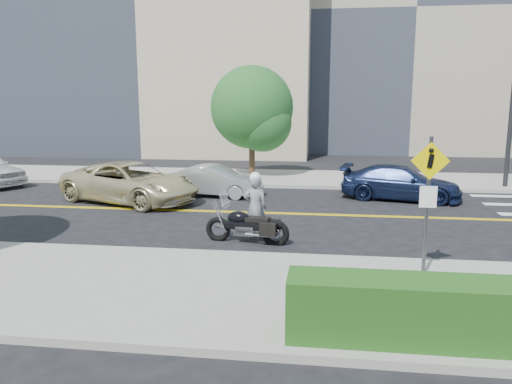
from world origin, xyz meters
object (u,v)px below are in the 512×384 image
object	(u,v)px
motorcyclist	(255,206)
suv	(130,182)
parked_car_silver	(215,181)
motorcycle	(247,218)
pedestrian_sign	(428,194)
parked_car_blue	(400,183)

from	to	relation	value
motorcyclist	suv	xyz separation A→B (m)	(-5.44, 4.46, -0.18)
motorcyclist	parked_car_silver	world-z (taller)	motorcyclist
motorcycle	parked_car_silver	size ratio (longest dim) A/B	0.60
pedestrian_sign	motorcyclist	world-z (taller)	pedestrian_sign
suv	parked_car_blue	distance (m)	10.53
motorcyclist	motorcycle	xyz separation A→B (m)	(-0.16, -0.46, -0.25)
motorcyclist	parked_car_blue	size ratio (longest dim) A/B	0.41
pedestrian_sign	suv	size ratio (longest dim) A/B	0.54
pedestrian_sign	motorcycle	bearing A→B (deg)	148.31
motorcycle	parked_car_silver	world-z (taller)	motorcycle
motorcycle	parked_car_silver	distance (m)	6.95
pedestrian_sign	suv	xyz separation A→B (m)	(-9.47, 7.51, -1.19)
pedestrian_sign	motorcycle	distance (m)	5.09
parked_car_silver	motorcycle	bearing A→B (deg)	-151.84
pedestrian_sign	motorcycle	size ratio (longest dim) A/B	1.31
motorcyclist	parked_car_blue	world-z (taller)	motorcyclist
suv	parked_car_blue	size ratio (longest dim) A/B	1.20
pedestrian_sign	suv	bearing A→B (deg)	141.61
pedestrian_sign	parked_car_silver	size ratio (longest dim) A/B	0.79
suv	pedestrian_sign	bearing A→B (deg)	-107.02
parked_car_silver	motorcyclist	bearing A→B (deg)	-149.17
motorcycle	pedestrian_sign	bearing A→B (deg)	-23.81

